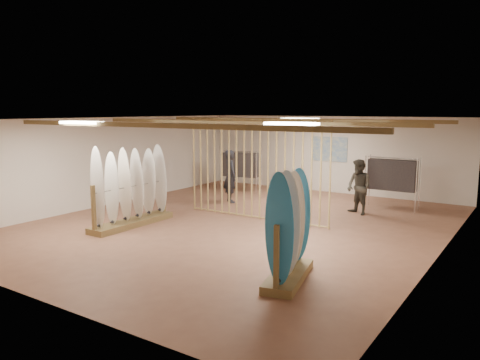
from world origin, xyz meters
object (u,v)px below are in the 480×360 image
Objects in this scene: rack_right at (289,243)px; shopper_b at (359,183)px; rack_left at (131,199)px; clothing_rack_a at (241,165)px; shopper_a at (230,173)px; clothing_rack_b at (392,175)px.

shopper_b is at bearing 84.30° from rack_right.
clothing_rack_a is (-0.42, 5.90, 0.30)m from rack_left.
clothing_rack_a is at bearing 115.36° from rack_right.
rack_right is (5.33, -1.30, -0.03)m from rack_left.
shopper_b is at bearing -21.28° from clothing_rack_a.
shopper_a is at bearing 83.87° from rack_left.
clothing_rack_a is 2.04m from shopper_a.
rack_right is at bearing 170.78° from shopper_a.
rack_left is 1.31× the size of shopper_a.
clothing_rack_b is at bearing 92.18° from shopper_b.
rack_right reaches higher than shopper_a.
rack_right is at bearing -87.88° from clothing_rack_b.
clothing_rack_b is 0.83× the size of shopper_a.
rack_right is at bearing -58.02° from clothing_rack_a.
rack_left is 1.58× the size of clothing_rack_b.
clothing_rack_a is 0.85× the size of shopper_b.
shopper_a is at bearing -143.50° from shopper_b.
rack_right is at bearing -14.33° from rack_left.
shopper_a is at bearing 119.54° from rack_right.
shopper_a is (-4.94, 5.33, 0.31)m from rack_right.
clothing_rack_a is 0.79× the size of shopper_a.
rack_right is 7.28m from shopper_a.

